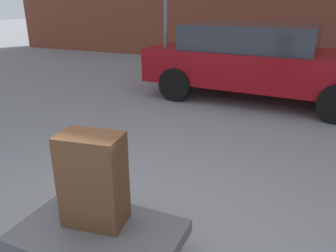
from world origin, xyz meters
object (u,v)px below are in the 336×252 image
luggage_cart (99,238)px  no_parking_sign (166,20)px  suitcase_brown_front_left (93,180)px  parked_car (258,60)px

luggage_cart → no_parking_sign: 5.06m
suitcase_brown_front_left → no_parking_sign: 4.89m
luggage_cart → suitcase_brown_front_left: bearing=130.6°
no_parking_sign → suitcase_brown_front_left: bearing=-71.8°
suitcase_brown_front_left → no_parking_sign: bearing=99.8°
luggage_cart → parked_car: size_ratio=0.26×
parked_car → no_parking_sign: size_ratio=1.84×
parked_car → no_parking_sign: 1.97m
luggage_cart → no_parking_sign: size_ratio=0.47×
luggage_cart → parked_car: 5.05m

